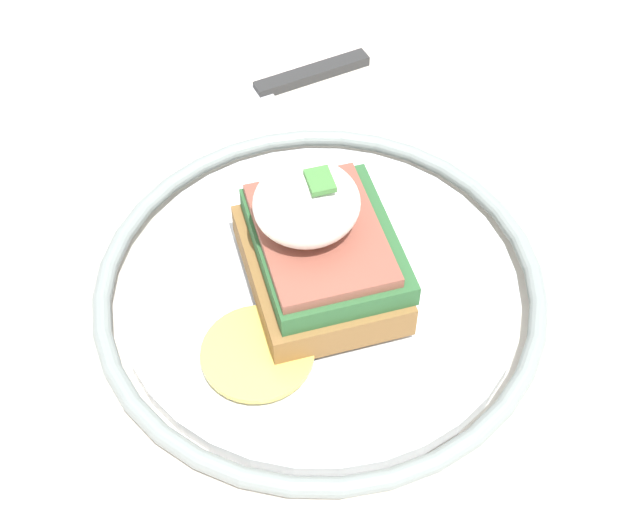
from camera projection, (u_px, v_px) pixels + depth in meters
dining_table at (328, 452)px, 0.55m from camera, size 1.06×0.79×0.73m
plate at (320, 288)px, 0.48m from camera, size 0.24×0.24×0.02m
sandwich at (318, 245)px, 0.45m from camera, size 0.11×0.11×0.08m
knife at (267, 89)px, 0.59m from camera, size 0.05×0.18×0.01m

